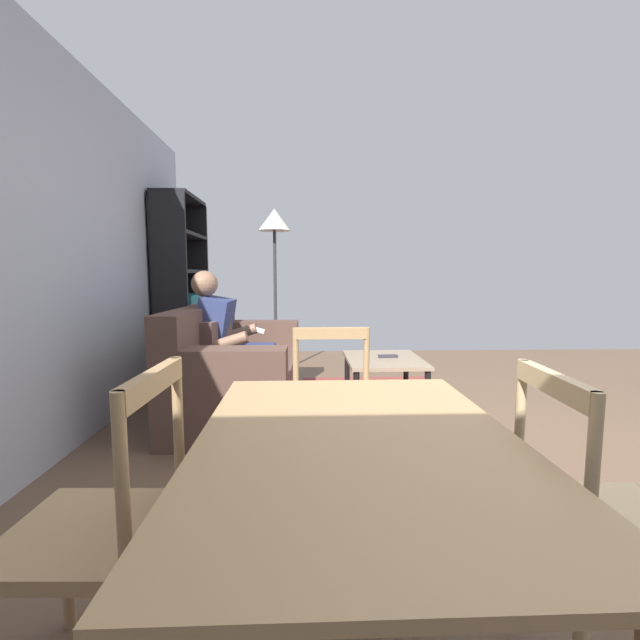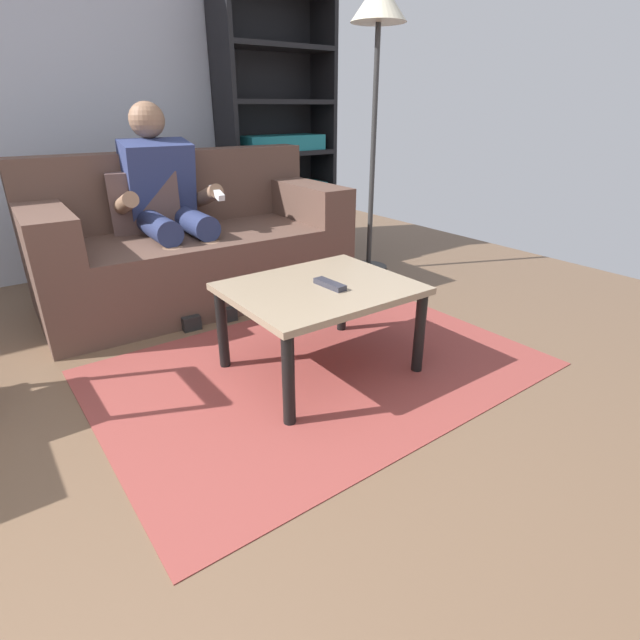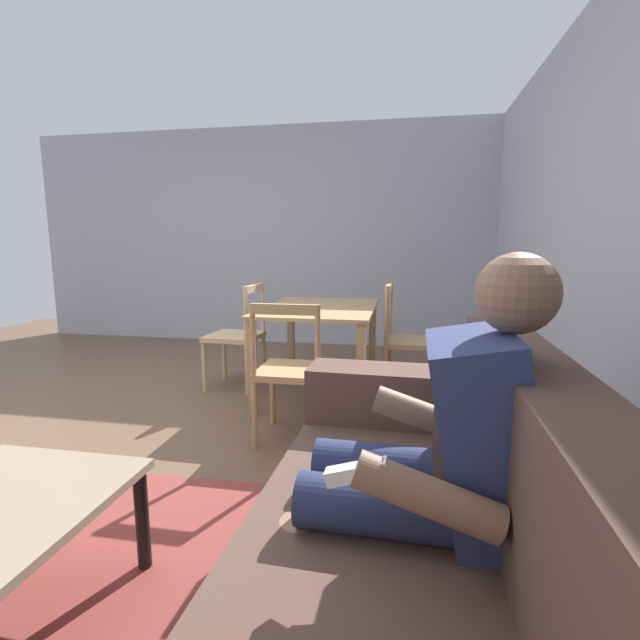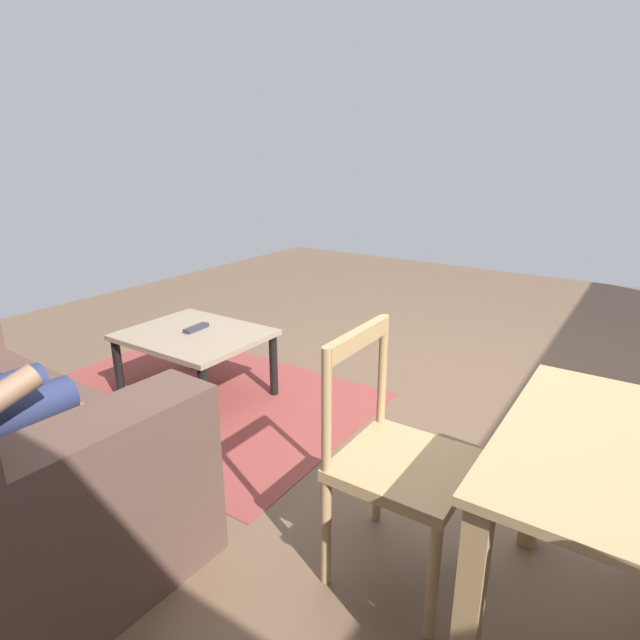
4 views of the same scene
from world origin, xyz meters
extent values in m
plane|color=brown|center=(0.00, 0.00, 0.00)|extent=(8.04, 8.04, 0.00)
cube|color=brown|center=(0.49, 1.84, 0.55)|extent=(0.27, 0.88, 0.24)
cylinder|color=navy|center=(1.07, 1.76, 0.50)|extent=(0.16, 0.44, 0.15)
cylinder|color=#8C664C|center=(1.06, 1.54, 0.22)|extent=(0.11, 0.11, 0.43)
cube|color=black|center=(1.06, 1.46, 0.04)|extent=(0.11, 0.24, 0.08)
cylinder|color=#8C664C|center=(1.28, 1.53, 0.22)|extent=(0.11, 0.11, 0.43)
cube|color=black|center=(1.28, 1.45, 0.04)|extent=(0.11, 0.24, 0.08)
cube|color=gray|center=(1.38, 0.59, 0.40)|extent=(0.79, 0.65, 0.03)
cylinder|color=black|center=(1.02, 0.30, 0.19)|extent=(0.05, 0.05, 0.39)
cylinder|color=black|center=(1.74, 0.30, 0.19)|extent=(0.05, 0.05, 0.39)
cylinder|color=black|center=(1.02, 0.88, 0.19)|extent=(0.05, 0.05, 0.39)
cylinder|color=black|center=(1.74, 0.88, 0.19)|extent=(0.05, 0.05, 0.39)
cube|color=#2D2D38|center=(1.40, 0.55, 0.43)|extent=(0.06, 0.17, 0.02)
cube|color=tan|center=(-0.57, 0.76, 0.34)|extent=(0.06, 0.06, 0.69)
cube|color=tan|center=(-0.57, 1.53, 0.34)|extent=(0.06, 0.06, 0.69)
cube|color=tan|center=(-0.22, 1.15, 0.43)|extent=(0.42, 0.42, 0.04)
cylinder|color=tan|center=(-0.42, 1.33, 0.21)|extent=(0.04, 0.04, 0.43)
cylinder|color=tan|center=(-0.41, 0.95, 0.21)|extent=(0.04, 0.04, 0.43)
cylinder|color=tan|center=(-0.04, 1.34, 0.21)|extent=(0.04, 0.04, 0.43)
cylinder|color=tan|center=(-0.03, 0.96, 0.21)|extent=(0.04, 0.04, 0.43)
cylinder|color=tan|center=(-0.04, 1.34, 0.65)|extent=(0.03, 0.03, 0.44)
cylinder|color=tan|center=(-0.03, 0.96, 0.65)|extent=(0.03, 0.03, 0.44)
cube|color=tan|center=(-0.03, 1.15, 0.84)|extent=(0.04, 0.38, 0.06)
cube|color=brown|center=(1.38, 0.59, 0.00)|extent=(2.02, 1.42, 0.01)
camera|label=1|loc=(-2.27, 1.29, 1.15)|focal=23.86mm
camera|label=2|loc=(0.18, -1.07, 1.15)|focal=27.40mm
camera|label=3|loc=(2.41, 1.80, 1.20)|focal=25.37mm
camera|label=4|loc=(-0.81, 2.52, 1.42)|focal=28.69mm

